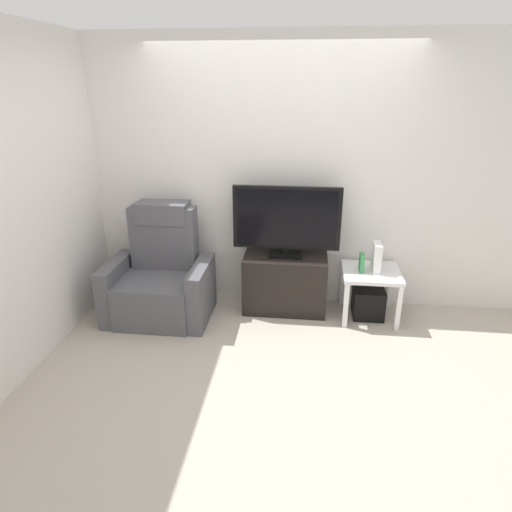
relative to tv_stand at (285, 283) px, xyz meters
name	(u,v)px	position (x,y,z in m)	size (l,w,h in m)	color
ground_plane	(268,355)	(-0.09, -0.85, -0.29)	(6.40, 6.40, 0.00)	#B2A899
wall_back	(279,176)	(-0.09, 0.28, 1.01)	(6.40, 0.06, 2.60)	silver
wall_side	(31,199)	(-1.97, -0.85, 1.01)	(0.06, 4.48, 2.60)	silver
tv_stand	(285,283)	(0.00, 0.00, 0.00)	(0.81, 0.43, 0.57)	black
television	(287,220)	(0.00, 0.02, 0.65)	(1.02, 0.20, 0.69)	black
recliner_armchair	(161,279)	(-1.20, -0.23, 0.09)	(0.98, 0.78, 1.08)	#515156
side_table	(371,278)	(0.82, -0.06, 0.12)	(0.54, 0.54, 0.48)	white
subwoofer_box	(368,302)	(0.82, -0.06, -0.14)	(0.29, 0.29, 0.29)	black
book_upright	(362,263)	(0.72, -0.08, 0.28)	(0.04, 0.13, 0.17)	#388C4C
game_console	(376,257)	(0.86, -0.05, 0.33)	(0.07, 0.20, 0.27)	white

